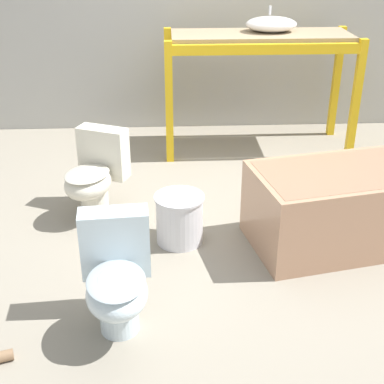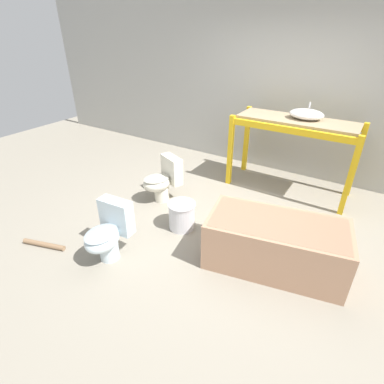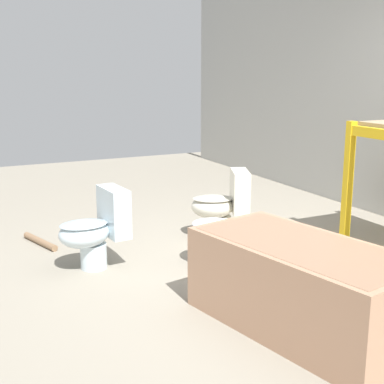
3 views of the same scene
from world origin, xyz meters
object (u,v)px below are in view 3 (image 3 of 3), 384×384
(toilet_near, at_px, (223,204))
(bucket_white, at_px, (213,243))
(bathtub_main, at_px, (302,280))
(toilet_far, at_px, (96,229))

(toilet_near, bearing_deg, bucket_white, -11.66)
(bathtub_main, xyz_separation_m, toilet_far, (-1.59, -0.85, 0.01))
(toilet_far, bearing_deg, bucket_white, 63.17)
(bathtub_main, distance_m, toilet_near, 1.92)
(toilet_far, relative_size, bucket_white, 1.82)
(bathtub_main, relative_size, bucket_white, 4.28)
(bathtub_main, xyz_separation_m, toilet_near, (-1.86, 0.48, 0.01))
(bucket_white, bearing_deg, toilet_far, -112.37)
(bathtub_main, distance_m, bucket_white, 1.23)
(toilet_near, height_order, bucket_white, toilet_near)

